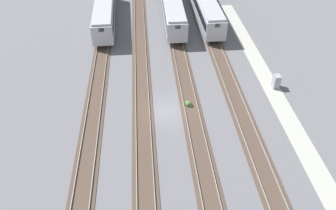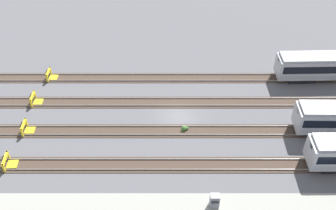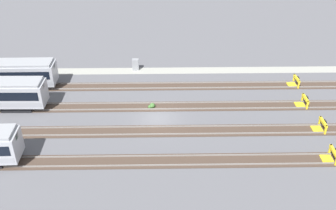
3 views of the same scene
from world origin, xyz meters
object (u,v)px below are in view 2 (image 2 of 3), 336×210
(bumper_stop_nearest_track, at_px, (8,162))
(bumper_stop_near_inner_track, at_px, (26,128))
(bumper_stop_middle_track, at_px, (35,99))
(electrical_cabinet, at_px, (214,201))
(weed_clump, at_px, (184,128))
(bumper_stop_far_inner_track, at_px, (50,75))

(bumper_stop_nearest_track, relative_size, bumper_stop_near_inner_track, 1.00)
(bumper_stop_middle_track, relative_size, electrical_cabinet, 1.25)
(bumper_stop_nearest_track, distance_m, weed_clump, 19.49)
(bumper_stop_far_inner_track, height_order, weed_clump, bumper_stop_far_inner_track)
(weed_clump, bearing_deg, bumper_stop_far_inner_track, 150.44)
(bumper_stop_middle_track, height_order, weed_clump, bumper_stop_middle_track)
(electrical_cabinet, xyz_separation_m, weed_clump, (-2.50, 10.43, -0.56))
(electrical_cabinet, height_order, weed_clump, electrical_cabinet)
(electrical_cabinet, bearing_deg, bumper_stop_middle_track, 143.89)
(bumper_stop_middle_track, xyz_separation_m, electrical_cabinet, (21.08, -15.38, 0.29))
(bumper_stop_near_inner_track, bearing_deg, weed_clump, 0.61)
(bumper_stop_near_inner_track, height_order, electrical_cabinet, electrical_cabinet)
(bumper_stop_near_inner_track, bearing_deg, bumper_stop_far_inner_track, 87.41)
(bumper_stop_nearest_track, relative_size, bumper_stop_middle_track, 1.00)
(bumper_stop_middle_track, bearing_deg, bumper_stop_nearest_track, -90.92)
(bumper_stop_nearest_track, xyz_separation_m, bumper_stop_near_inner_track, (0.48, 5.14, 0.00))
(bumper_stop_nearest_track, height_order, bumper_stop_near_inner_track, same)
(electrical_cabinet, relative_size, weed_clump, 1.74)
(bumper_stop_middle_track, bearing_deg, electrical_cabinet, -36.11)
(bumper_stop_far_inner_track, bearing_deg, weed_clump, -29.56)
(bumper_stop_near_inner_track, bearing_deg, electrical_cabinet, -26.24)
(bumper_stop_nearest_track, xyz_separation_m, bumper_stop_middle_track, (0.16, 10.28, 0.00))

